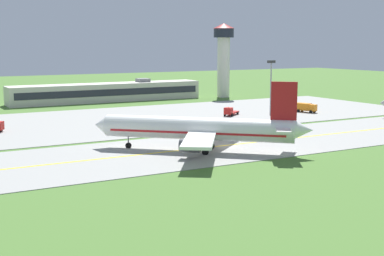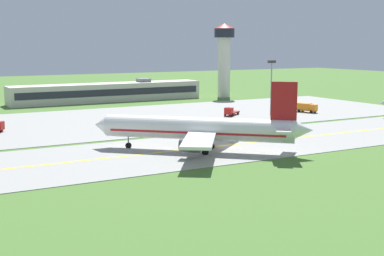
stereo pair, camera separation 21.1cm
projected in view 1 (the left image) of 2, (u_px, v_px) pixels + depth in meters
The scene contains 11 objects.
ground_plane at pixel (224, 146), 101.40m from camera, with size 500.00×500.00×0.00m, color #47702D.
taxiway_strip at pixel (224, 146), 101.40m from camera, with size 240.00×28.00×0.10m, color gray.
apron_pad at pixel (170, 117), 142.42m from camera, with size 140.00×52.00×0.10m, color gray.
taxiway_centreline at pixel (224, 146), 101.39m from camera, with size 220.00×0.60×0.01m, color yellow.
airplane_lead at pixel (200, 129), 95.43m from camera, with size 32.06×30.34×12.70m.
service_truck_baggage at pixel (230, 112), 143.53m from camera, with size 6.41×5.37×2.59m.
service_truck_fuel at pixel (140, 121), 125.39m from camera, with size 5.93×6.02×2.59m.
service_truck_pushback at pixel (306, 107), 150.81m from camera, with size 3.99×6.34×2.60m.
terminal_building at pixel (108, 92), 180.17m from camera, with size 65.04×9.27×7.25m.
control_tower at pixel (224, 53), 192.61m from camera, with size 7.60×7.60×26.25m.
apron_light_mast at pixel (271, 81), 143.82m from camera, with size 2.40×0.50×14.70m.
Camera 1 is at (-53.99, -84.00, 18.97)m, focal length 50.55 mm.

